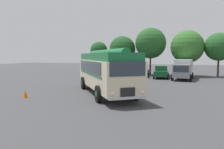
% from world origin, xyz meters
% --- Properties ---
extents(ground_plane, '(120.00, 120.00, 0.00)m').
position_xyz_m(ground_plane, '(0.00, 0.00, 0.00)').
color(ground_plane, '#3D3D3F').
extents(vintage_bus, '(8.14, 9.44, 3.49)m').
position_xyz_m(vintage_bus, '(-0.67, -0.13, 1.89)').
color(vintage_bus, beige).
rests_on(vintage_bus, ground).
extents(car_near_left, '(2.22, 4.33, 1.66)m').
position_xyz_m(car_near_left, '(-1.26, 13.22, 0.85)').
color(car_near_left, navy).
rests_on(car_near_left, ground).
extents(car_mid_left, '(2.29, 4.36, 1.66)m').
position_xyz_m(car_mid_left, '(1.68, 13.61, 0.85)').
color(car_mid_left, '#144C28').
rests_on(car_mid_left, ground).
extents(box_van, '(2.45, 5.82, 2.50)m').
position_xyz_m(box_van, '(4.52, 13.13, 1.36)').
color(box_van, '#B2B7BC').
rests_on(box_van, ground).
extents(tree_far_left, '(2.92, 2.89, 5.37)m').
position_xyz_m(tree_far_left, '(-9.55, 17.79, 3.87)').
color(tree_far_left, '#4C3823').
rests_on(tree_far_left, ground).
extents(tree_left_of_centre, '(4.24, 4.24, 6.19)m').
position_xyz_m(tree_left_of_centre, '(-5.20, 17.91, 4.16)').
color(tree_left_of_centre, '#4C3823').
rests_on(tree_left_of_centre, ground).
extents(tree_centre, '(4.76, 4.76, 7.33)m').
position_xyz_m(tree_centre, '(-0.73, 18.06, 4.93)').
color(tree_centre, '#4C3823').
rests_on(tree_centre, ground).
extents(tree_right_of_centre, '(4.78, 4.78, 6.70)m').
position_xyz_m(tree_right_of_centre, '(4.81, 17.80, 4.37)').
color(tree_right_of_centre, '#4C3823').
rests_on(tree_right_of_centre, ground).
extents(tree_far_right, '(3.95, 3.95, 6.24)m').
position_xyz_m(tree_far_right, '(8.84, 18.21, 4.26)').
color(tree_far_right, '#4C3823').
rests_on(tree_far_right, ground).
extents(traffic_cone, '(0.36, 0.36, 0.55)m').
position_xyz_m(traffic_cone, '(-5.36, -3.86, 0.28)').
color(traffic_cone, orange).
rests_on(traffic_cone, ground).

